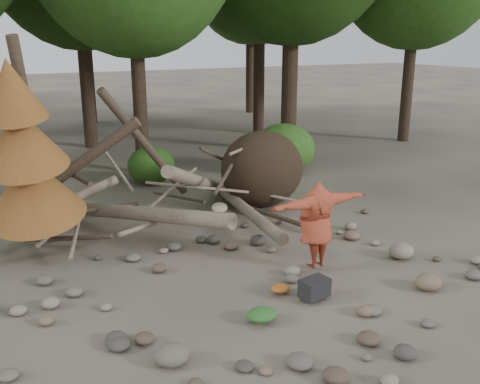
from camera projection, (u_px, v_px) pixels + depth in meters
name	position (u px, v px, depth m)	size (l,w,h in m)	color
ground	(258.00, 295.00, 9.20)	(120.00, 120.00, 0.00)	#514C44
deadfall_pile	(243.00, 174.00, 13.43)	(8.55, 5.24, 3.30)	#332619
dead_conifer	(26.00, 156.00, 10.05)	(2.06, 2.16, 4.35)	#4C3F30
bush_mid	(151.00, 165.00, 16.01)	(1.40, 1.40, 1.12)	#2B5A1A
bush_right	(284.00, 149.00, 17.16)	(2.00, 2.00, 1.60)	#356A21
frisbee_thrower	(316.00, 224.00, 9.94)	(3.26, 0.62, 1.68)	#A73D25
backpack	(314.00, 291.00, 9.00)	(0.48, 0.32, 0.32)	black
cloth_green	(262.00, 317.00, 8.29)	(0.49, 0.41, 0.18)	#2B6528
cloth_orange	(281.00, 291.00, 9.22)	(0.34, 0.28, 0.12)	#BD6320
boulder_front_left	(172.00, 355.00, 7.23)	(0.48, 0.43, 0.29)	#676256
boulder_front_right	(429.00, 282.00, 9.37)	(0.48, 0.43, 0.29)	#7A654C
boulder_mid_right	(401.00, 251.00, 10.68)	(0.51, 0.46, 0.31)	gray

